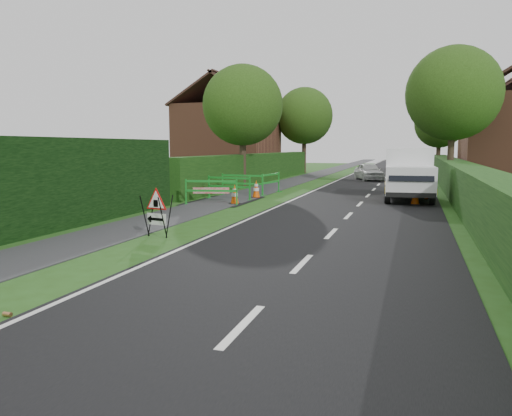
# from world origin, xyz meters

# --- Properties ---
(ground) EXTENTS (120.00, 120.00, 0.00)m
(ground) POSITION_xyz_m (0.00, 0.00, 0.00)
(ground) COLOR #264E16
(ground) RESTS_ON ground
(road_surface) EXTENTS (6.00, 90.00, 0.02)m
(road_surface) POSITION_xyz_m (2.50, 35.00, 0.00)
(road_surface) COLOR black
(road_surface) RESTS_ON ground
(footpath) EXTENTS (2.00, 90.00, 0.02)m
(footpath) POSITION_xyz_m (-3.00, 35.00, 0.01)
(footpath) COLOR #2D2D30
(footpath) RESTS_ON ground
(hedge_west_far) EXTENTS (1.00, 24.00, 1.80)m
(hedge_west_far) POSITION_xyz_m (-5.00, 22.00, 0.00)
(hedge_west_far) COLOR #14380F
(hedge_west_far) RESTS_ON ground
(hedge_east) EXTENTS (1.20, 50.00, 1.50)m
(hedge_east) POSITION_xyz_m (6.50, 16.00, 0.00)
(hedge_east) COLOR #14380F
(hedge_east) RESTS_ON ground
(house_west) EXTENTS (7.50, 7.40, 7.88)m
(house_west) POSITION_xyz_m (-10.00, 30.00, 2.90)
(house_west) COLOR brown
(house_west) RESTS_ON ground
(house_east_b) EXTENTS (7.50, 7.40, 7.88)m
(house_east_b) POSITION_xyz_m (12.00, 42.00, 2.90)
(house_east_b) COLOR brown
(house_east_b) RESTS_ON ground
(tree_nw) EXTENTS (4.40, 4.40, 6.70)m
(tree_nw) POSITION_xyz_m (-4.60, 18.00, 4.48)
(tree_nw) COLOR #2D2116
(tree_nw) RESTS_ON ground
(tree_ne) EXTENTS (5.20, 5.20, 7.79)m
(tree_ne) POSITION_xyz_m (6.40, 22.00, 5.17)
(tree_ne) COLOR #2D2116
(tree_ne) RESTS_ON ground
(tree_fw) EXTENTS (4.80, 4.80, 7.24)m
(tree_fw) POSITION_xyz_m (-4.60, 34.00, 4.83)
(tree_fw) COLOR #2D2116
(tree_fw) RESTS_ON ground
(tree_fe) EXTENTS (4.20, 4.20, 6.33)m
(tree_fe) POSITION_xyz_m (6.40, 38.00, 4.22)
(tree_fe) COLOR #2D2116
(tree_fe) RESTS_ON ground
(triangle_sign) EXTENTS (0.84, 0.84, 1.05)m
(triangle_sign) POSITION_xyz_m (-1.58, 2.69, 0.73)
(triangle_sign) COLOR black
(triangle_sign) RESTS_ON ground
(works_van) EXTENTS (2.13, 4.87, 2.18)m
(works_van) POSITION_xyz_m (4.25, 13.81, 1.15)
(works_van) COLOR silver
(works_van) RESTS_ON ground
(traffic_cone_0) EXTENTS (0.38, 0.38, 0.79)m
(traffic_cone_0) POSITION_xyz_m (4.56, 12.02, 0.39)
(traffic_cone_0) COLOR black
(traffic_cone_0) RESTS_ON ground
(traffic_cone_1) EXTENTS (0.38, 0.38, 0.79)m
(traffic_cone_1) POSITION_xyz_m (5.10, 14.10, 0.39)
(traffic_cone_1) COLOR black
(traffic_cone_1) RESTS_ON ground
(traffic_cone_2) EXTENTS (0.38, 0.38, 0.79)m
(traffic_cone_2) POSITION_xyz_m (5.00, 15.55, 0.39)
(traffic_cone_2) COLOR black
(traffic_cone_2) RESTS_ON ground
(traffic_cone_3) EXTENTS (0.38, 0.38, 0.79)m
(traffic_cone_3) POSITION_xyz_m (-2.19, 10.09, 0.39)
(traffic_cone_3) COLOR black
(traffic_cone_3) RESTS_ON ground
(traffic_cone_4) EXTENTS (0.38, 0.38, 0.79)m
(traffic_cone_4) POSITION_xyz_m (-2.12, 12.65, 0.39)
(traffic_cone_4) COLOR black
(traffic_cone_4) RESTS_ON ground
(ped_barrier_0) EXTENTS (2.09, 0.75, 1.00)m
(ped_barrier_0) POSITION_xyz_m (-2.99, 9.61, 0.63)
(ped_barrier_0) COLOR #188925
(ped_barrier_0) RESTS_ON ground
(ped_barrier_1) EXTENTS (2.09, 0.65, 1.00)m
(ped_barrier_1) POSITION_xyz_m (-3.05, 11.70, 0.63)
(ped_barrier_1) COLOR #188925
(ped_barrier_1) RESTS_ON ground
(ped_barrier_2) EXTENTS (2.07, 0.45, 1.00)m
(ped_barrier_2) POSITION_xyz_m (-3.08, 13.53, 0.63)
(ped_barrier_2) COLOR #188925
(ped_barrier_2) RESTS_ON ground
(ped_barrier_3) EXTENTS (0.61, 2.09, 1.00)m
(ped_barrier_3) POSITION_xyz_m (-2.06, 14.77, 0.63)
(ped_barrier_3) COLOR #188925
(ped_barrier_3) RESTS_ON ground
(redwhite_plank) EXTENTS (1.44, 0.49, 0.25)m
(redwhite_plank) POSITION_xyz_m (-3.48, 10.77, 0.00)
(redwhite_plank) COLOR red
(redwhite_plank) RESTS_ON ground
(litter_can) EXTENTS (0.12, 0.07, 0.07)m
(litter_can) POSITION_xyz_m (-0.61, -3.08, 0.00)
(litter_can) COLOR #BF7F4C
(litter_can) RESTS_ON ground
(hatchback_car) EXTENTS (2.50, 3.70, 1.17)m
(hatchback_car) POSITION_xyz_m (1.58, 25.94, 0.58)
(hatchback_car) COLOR silver
(hatchback_car) RESTS_ON ground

